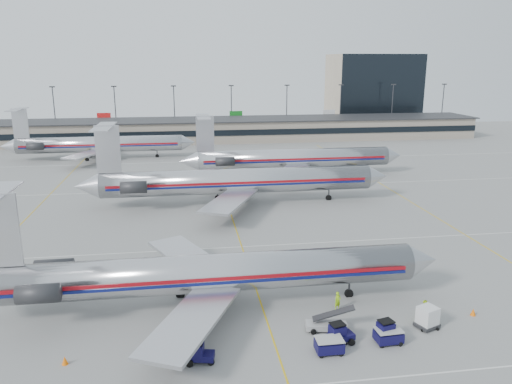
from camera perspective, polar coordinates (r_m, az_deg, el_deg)
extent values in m
plane|color=gray|center=(53.35, -0.32, -10.08)|extent=(260.00, 260.00, 0.00)
cube|color=silver|center=(62.50, -1.63, -6.27)|extent=(160.00, 0.15, 0.02)
cube|color=gray|center=(147.41, -5.76, 7.04)|extent=(160.00, 16.00, 6.00)
cube|color=black|center=(139.37, -5.60, 6.69)|extent=(160.00, 0.20, 1.60)
cube|color=#2D2D30|center=(147.04, -5.80, 8.23)|extent=(162.00, 17.00, 0.30)
cylinder|color=#38383D|center=(165.14, -22.03, 8.44)|extent=(0.30, 0.30, 15.00)
cube|color=#2D2D30|center=(164.63, -22.28, 11.07)|extent=(1.60, 0.40, 0.35)
cylinder|color=#38383D|center=(161.93, -15.76, 8.85)|extent=(0.30, 0.30, 15.00)
cube|color=#2D2D30|center=(161.41, -15.95, 11.53)|extent=(1.60, 0.40, 0.35)
cylinder|color=#38383D|center=(160.68, -9.31, 9.16)|extent=(0.30, 0.30, 15.00)
cube|color=#2D2D30|center=(160.16, -9.42, 11.87)|extent=(1.60, 0.40, 0.35)
cylinder|color=#38383D|center=(161.44, -2.82, 9.36)|extent=(0.30, 0.30, 15.00)
cube|color=#2D2D30|center=(160.92, -2.86, 12.05)|extent=(1.60, 0.40, 0.35)
cylinder|color=#38383D|center=(164.19, 3.52, 9.44)|extent=(0.30, 0.30, 15.00)
cube|color=#2D2D30|center=(163.68, 3.57, 12.09)|extent=(1.60, 0.40, 0.35)
cylinder|color=#38383D|center=(168.82, 9.59, 9.40)|extent=(0.30, 0.30, 15.00)
cube|color=#2D2D30|center=(168.32, 9.71, 11.98)|extent=(1.60, 0.40, 0.35)
cylinder|color=#38383D|center=(175.19, 15.28, 9.28)|extent=(0.30, 0.30, 15.00)
cube|color=#2D2D30|center=(174.71, 15.45, 11.76)|extent=(1.60, 0.40, 0.35)
cylinder|color=#38383D|center=(183.11, 20.52, 9.09)|extent=(0.30, 0.30, 15.00)
cube|color=#2D2D30|center=(182.65, 20.73, 11.46)|extent=(1.60, 0.40, 0.35)
cube|color=tan|center=(189.22, 13.15, 11.29)|extent=(30.00, 20.00, 25.00)
cylinder|color=silver|center=(46.95, -5.22, -9.22)|extent=(38.49, 3.56, 3.56)
cone|color=silver|center=(52.19, 18.41, -7.43)|extent=(3.08, 3.56, 3.56)
cube|color=maroon|center=(45.26, -5.09, -9.97)|extent=(36.57, 0.05, 0.34)
cube|color=#0D155B|center=(45.42, -5.08, -10.41)|extent=(36.57, 0.05, 0.27)
cube|color=silver|center=(53.48, -7.70, -7.35)|extent=(8.95, 13.05, 0.31)
cube|color=silver|center=(41.29, -7.37, -14.32)|extent=(8.95, 13.05, 0.31)
cylinder|color=#2D2D30|center=(50.83, -22.05, -8.03)|extent=(3.46, 1.64, 1.64)
cylinder|color=#2D2D30|center=(45.97, -23.60, -10.61)|extent=(3.46, 1.64, 1.64)
cylinder|color=#2D2D30|center=(50.47, 10.59, -10.87)|extent=(0.19, 0.19, 1.59)
cylinder|color=#2D2D30|center=(45.95, -8.66, -13.46)|extent=(0.19, 0.19, 1.59)
cylinder|color=#2D2D30|center=(50.08, -8.67, -10.99)|extent=(0.19, 0.19, 1.59)
cylinder|color=black|center=(50.66, 10.57, -11.34)|extent=(0.87, 0.29, 0.87)
cylinder|color=silver|center=(80.14, -2.02, 1.26)|extent=(43.15, 3.99, 3.99)
cone|color=silver|center=(85.85, 13.63, 1.75)|extent=(3.45, 3.99, 3.99)
cone|color=silver|center=(81.05, -18.77, 0.63)|extent=(3.88, 3.99, 3.99)
cube|color=maroon|center=(78.17, -1.85, 1.04)|extent=(40.99, 0.05, 0.38)
cube|color=#0D155B|center=(78.27, -1.85, 0.73)|extent=(40.99, 0.05, 0.30)
cube|color=silver|center=(87.52, -3.97, 1.65)|extent=(10.03, 14.62, 0.35)
cube|color=silver|center=(72.93, -3.02, -0.98)|extent=(10.03, 14.62, 0.35)
cube|color=silver|center=(79.36, -16.57, 4.70)|extent=(3.67, 0.27, 7.34)
cube|color=silver|center=(78.92, -16.99, 7.15)|extent=(2.59, 11.33, 0.19)
cylinder|color=#2D2D30|center=(82.94, -13.44, 1.55)|extent=(3.88, 1.83, 1.83)
cylinder|color=#2D2D30|center=(76.98, -13.81, 0.52)|extent=(3.88, 1.83, 1.83)
cylinder|color=#2D2D30|center=(83.83, 8.31, -0.32)|extent=(0.22, 0.22, 1.78)
cylinder|color=#2D2D30|center=(78.09, -4.14, -1.32)|extent=(0.22, 0.22, 1.78)
cylinder|color=#2D2D30|center=(83.07, -4.42, -0.35)|extent=(0.22, 0.22, 1.78)
cylinder|color=black|center=(83.97, 8.30, -0.66)|extent=(0.97, 0.32, 0.97)
cylinder|color=silver|center=(100.78, 4.40, 3.87)|extent=(38.59, 3.76, 3.76)
cone|color=silver|center=(107.33, 15.39, 4.05)|extent=(3.25, 3.76, 3.76)
cone|color=silver|center=(98.32, -7.71, 3.51)|extent=(3.66, 3.76, 3.76)
cube|color=maroon|center=(98.94, 4.65, 3.75)|extent=(36.66, 0.05, 0.36)
cube|color=#0D155B|center=(99.02, 4.64, 3.52)|extent=(36.66, 0.05, 0.28)
cube|color=silver|center=(107.39, 2.50, 4.01)|extent=(9.44, 13.77, 0.32)
cube|color=silver|center=(93.74, 4.14, 2.42)|extent=(9.44, 13.77, 0.32)
cube|color=silver|center=(97.54, -5.84, 6.65)|extent=(3.45, 0.25, 6.91)
cube|color=silver|center=(97.13, -6.07, 8.54)|extent=(2.44, 10.66, 0.18)
cylinder|color=#2D2D30|center=(101.41, -3.84, 4.12)|extent=(3.66, 1.73, 1.73)
cylinder|color=#2D2D30|center=(95.74, -3.55, 3.50)|extent=(3.66, 1.73, 1.73)
cylinder|color=#2D2D30|center=(105.00, 11.43, 2.54)|extent=(0.20, 0.20, 1.68)
cylinder|color=#2D2D30|center=(98.36, 2.95, 2.01)|extent=(0.20, 0.20, 1.68)
cylinder|color=#2D2D30|center=(103.03, 2.42, 2.60)|extent=(0.20, 0.20, 1.68)
cylinder|color=black|center=(105.10, 11.41, 2.29)|extent=(0.91, 0.30, 0.91)
cylinder|color=silver|center=(123.77, -17.31, 5.23)|extent=(37.85, 3.69, 3.69)
cone|color=silver|center=(122.29, -7.74, 5.65)|extent=(3.19, 3.69, 3.69)
cone|color=silver|center=(128.61, -26.49, 4.69)|extent=(3.59, 3.69, 3.69)
cube|color=maroon|center=(121.94, -17.45, 5.16)|extent=(35.96, 0.05, 0.35)
cube|color=#0D155B|center=(122.00, -17.43, 4.97)|extent=(35.96, 0.05, 0.28)
cube|color=silver|center=(131.04, -17.70, 5.25)|extent=(9.26, 13.50, 0.32)
cube|color=silver|center=(117.48, -18.73, 4.15)|extent=(9.26, 13.50, 0.32)
cube|color=silver|center=(126.96, -25.34, 7.10)|extent=(3.39, 0.25, 6.77)
cube|color=silver|center=(126.75, -25.63, 8.51)|extent=(2.39, 10.46, 0.18)
cylinder|color=#2D2D30|center=(129.34, -23.27, 5.22)|extent=(3.59, 1.69, 1.69)
cylinder|color=#2D2D30|center=(123.92, -23.91, 4.79)|extent=(3.59, 1.69, 1.69)
cylinder|color=#2D2D30|center=(122.87, -11.23, 4.28)|extent=(0.20, 0.20, 1.64)
cylinder|color=#2D2D30|center=(122.38, -18.77, 3.74)|extent=(0.20, 0.20, 1.64)
cylinder|color=#2D2D30|center=(127.01, -18.40, 4.15)|extent=(0.20, 0.20, 1.64)
cylinder|color=black|center=(122.96, -11.22, 4.07)|extent=(0.90, 0.30, 0.90)
cube|color=#0C0A37|center=(40.33, -6.44, -18.11)|extent=(2.39, 1.52, 0.50)
cube|color=#0C0A37|center=(40.01, -6.91, -17.40)|extent=(1.38, 1.22, 0.90)
cube|color=black|center=(39.69, -6.94, -16.67)|extent=(1.32, 1.17, 0.08)
cylinder|color=black|center=(40.93, -5.27, -18.00)|extent=(0.56, 0.18, 0.56)
cylinder|color=black|center=(40.08, -5.18, -18.77)|extent=(0.56, 0.18, 0.56)
cylinder|color=black|center=(40.90, -7.64, -18.10)|extent=(0.56, 0.18, 0.56)
cylinder|color=black|center=(40.06, -7.61, -18.87)|extent=(0.56, 0.18, 0.56)
cube|color=#0C0A37|center=(42.98, 9.64, -16.01)|extent=(2.40, 1.61, 0.50)
cube|color=#0C0A37|center=(42.60, 9.28, -15.36)|extent=(1.41, 1.26, 0.90)
cube|color=black|center=(42.30, 9.31, -14.66)|extent=(1.35, 1.20, 0.08)
cylinder|color=black|center=(43.76, 10.45, -15.86)|extent=(0.56, 0.18, 0.56)
cylinder|color=black|center=(42.95, 10.90, -16.51)|extent=(0.56, 0.18, 0.56)
cylinder|color=black|center=(43.31, 8.37, -16.11)|extent=(0.56, 0.18, 0.56)
cylinder|color=black|center=(42.49, 8.77, -16.78)|extent=(0.56, 0.18, 0.56)
cube|color=#0C0A37|center=(44.12, 14.93, -15.44)|extent=(2.46, 1.62, 0.51)
cube|color=#0C0A37|center=(43.71, 14.60, -14.79)|extent=(1.44, 1.28, 0.92)
cube|color=black|center=(43.41, 14.65, -14.08)|extent=(1.37, 1.22, 0.08)
cylinder|color=black|center=(44.97, 15.64, -15.28)|extent=(0.58, 0.18, 0.58)
cylinder|color=black|center=(44.17, 16.19, -15.91)|extent=(0.58, 0.18, 0.58)
cylinder|color=black|center=(44.37, 13.63, -15.57)|extent=(0.58, 0.18, 0.58)
cylinder|color=black|center=(43.56, 14.14, -16.22)|extent=(0.58, 0.18, 0.58)
cube|color=#0C0A37|center=(43.74, 14.89, -15.63)|extent=(2.22, 1.58, 0.79)
cube|color=#9F9F9F|center=(43.46, 14.94, -14.99)|extent=(2.22, 1.58, 0.07)
cylinder|color=black|center=(44.73, 15.50, -15.57)|extent=(0.41, 0.16, 0.41)
cylinder|color=black|center=(43.76, 16.17, -16.35)|extent=(0.41, 0.16, 0.41)
cylinder|color=black|center=(44.16, 13.55, -15.86)|extent=(0.41, 0.16, 0.41)
cylinder|color=black|center=(43.18, 14.18, -16.65)|extent=(0.41, 0.16, 0.41)
cube|color=#0C0A37|center=(41.57, 8.36, -16.98)|extent=(2.17, 1.48, 0.80)
cube|color=#9F9F9F|center=(41.28, 8.39, -16.31)|extent=(2.17, 1.48, 0.07)
cylinder|color=black|center=(42.51, 9.16, -16.90)|extent=(0.41, 0.16, 0.41)
cylinder|color=black|center=(41.50, 9.70, -17.78)|extent=(0.41, 0.16, 0.41)
cylinder|color=black|center=(42.10, 6.99, -17.16)|extent=(0.41, 0.16, 0.41)
cylinder|color=black|center=(41.08, 7.48, -18.05)|extent=(0.41, 0.16, 0.41)
cube|color=#2D2D30|center=(47.08, 18.94, -14.16)|extent=(2.25, 2.08, 0.30)
cube|color=silver|center=(46.66, 19.03, -13.18)|extent=(1.93, 1.87, 1.51)
cylinder|color=black|center=(47.92, 19.36, -13.85)|extent=(0.24, 0.12, 0.24)
cylinder|color=black|center=(46.99, 20.06, -14.51)|extent=(0.24, 0.12, 0.24)
cylinder|color=black|center=(47.31, 17.80, -14.10)|extent=(0.24, 0.12, 0.24)
cylinder|color=black|center=(46.38, 18.47, -14.77)|extent=(0.24, 0.12, 0.24)
cube|color=#9F9F9F|center=(44.62, 8.05, -14.88)|extent=(3.66, 1.78, 0.49)
cube|color=#2D2D30|center=(44.24, 8.85, -13.53)|extent=(3.65, 1.41, 1.25)
cylinder|color=black|center=(45.50, 9.42, -14.59)|extent=(0.49, 0.16, 0.49)
cylinder|color=black|center=(44.62, 9.85, -15.24)|extent=(0.49, 0.16, 0.49)
cylinder|color=black|center=(44.85, 6.23, -14.93)|extent=(0.49, 0.16, 0.49)
cylinder|color=black|center=(43.95, 6.59, -15.61)|extent=(0.49, 0.16, 0.49)
imported|color=#9EDA14|center=(47.86, 9.32, -12.17)|extent=(0.75, 0.61, 1.76)
imported|color=#B8E015|center=(47.78, 18.75, -12.73)|extent=(1.19, 1.12, 1.95)
cone|color=#FE6A08|center=(50.54, 23.57, -12.46)|extent=(0.50, 0.50, 0.67)
cone|color=#FE6A08|center=(42.57, -21.01, -17.52)|extent=(0.63, 0.63, 0.67)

